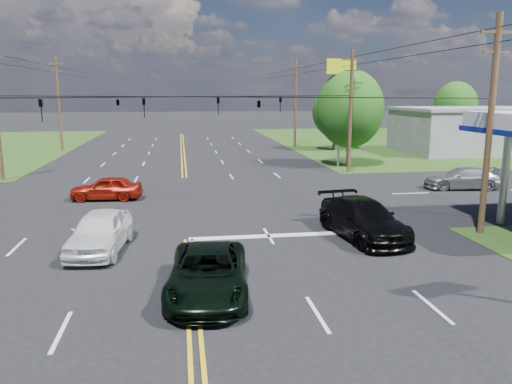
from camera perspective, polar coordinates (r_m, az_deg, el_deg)
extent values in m
plane|color=black|center=(29.53, -8.00, -0.99)|extent=(280.00, 280.00, 0.00)
cube|color=#1D3F14|center=(70.60, 21.44, 5.47)|extent=(46.00, 48.00, 0.03)
cube|color=silver|center=(22.39, 5.23, -4.91)|extent=(10.00, 0.50, 0.02)
cube|color=slate|center=(57.60, 23.20, 6.39)|extent=(14.00, 10.00, 4.40)
cylinder|color=#A5A5AA|center=(26.53, 26.54, 1.63)|extent=(0.36, 0.36, 4.65)
cylinder|color=#432F1C|center=(23.91, 25.15, 6.69)|extent=(0.28, 0.28, 9.50)
cube|color=#432F1C|center=(23.99, 25.97, 16.11)|extent=(1.60, 0.12, 0.12)
cube|color=#432F1C|center=(23.92, 25.80, 14.21)|extent=(1.20, 0.10, 0.10)
cylinder|color=#432F1C|center=(40.13, 10.75, 9.00)|extent=(0.28, 0.28, 9.50)
cube|color=#432F1C|center=(40.18, 10.96, 14.63)|extent=(1.60, 0.12, 0.12)
cube|color=#432F1C|center=(40.14, 10.91, 13.49)|extent=(1.20, 0.10, 0.10)
cylinder|color=#432F1C|center=(58.29, -21.59, 9.32)|extent=(0.28, 0.28, 10.00)
cube|color=#432F1C|center=(58.35, -21.90, 13.44)|extent=(1.60, 0.12, 0.12)
cube|color=#432F1C|center=(58.32, -21.84, 12.65)|extent=(1.20, 0.10, 0.10)
cylinder|color=#432F1C|center=(58.39, 4.53, 10.07)|extent=(0.28, 0.28, 10.00)
cube|color=#432F1C|center=(58.46, 4.59, 14.19)|extent=(1.60, 0.12, 0.12)
cube|color=#432F1C|center=(58.42, 4.58, 13.40)|extent=(1.20, 0.10, 0.10)
imported|color=black|center=(25.17, -23.34, 8.55)|extent=(0.17, 0.21, 1.05)
imported|color=black|center=(27.50, -12.67, 9.35)|extent=(0.17, 0.21, 1.05)
imported|color=black|center=(30.40, -4.34, 9.75)|extent=(0.17, 0.21, 1.05)
imported|color=black|center=(34.04, 2.80, 9.93)|extent=(0.17, 0.21, 1.05)
imported|color=black|center=(31.78, -15.51, 9.94)|extent=(1.24, 0.26, 0.50)
imported|color=black|center=(26.49, 0.33, 10.15)|extent=(1.24, 0.26, 0.50)
cylinder|color=black|center=(30.06, 18.22, 15.85)|extent=(0.04, 100.00, 0.04)
cylinder|color=black|center=(30.01, 18.15, 14.71)|extent=(0.04, 100.00, 0.04)
cylinder|color=#432F1C|center=(43.51, 10.54, 5.07)|extent=(0.36, 0.36, 3.30)
ellipsoid|color=#154612|center=(43.29, 10.70, 9.32)|extent=(5.70, 5.70, 6.60)
cylinder|color=#432F1C|center=(55.65, 8.94, 6.22)|extent=(0.36, 0.36, 2.86)
ellipsoid|color=#154612|center=(55.48, 9.03, 9.10)|extent=(4.94, 4.94, 5.72)
cylinder|color=#432F1C|center=(68.25, 21.63, 6.58)|extent=(0.36, 0.36, 3.08)
ellipsoid|color=#154612|center=(68.11, 21.82, 9.10)|extent=(5.32, 5.32, 6.16)
imported|color=black|center=(15.78, -5.52, -9.19)|extent=(2.92, 5.44, 1.45)
imported|color=black|center=(22.29, 12.14, -3.00)|extent=(3.03, 5.93, 1.65)
imported|color=white|center=(20.82, -17.41, -4.32)|extent=(2.44, 4.96, 1.63)
imported|color=maroon|center=(30.69, -16.73, 0.44)|extent=(4.23, 1.96, 1.40)
imported|color=#9E9DA2|center=(35.43, 22.49, 1.46)|extent=(5.08, 2.63, 1.41)
cylinder|color=#A5A5AA|center=(42.68, 9.54, 8.78)|extent=(0.20, 0.20, 8.93)
cube|color=yellow|center=(42.70, 9.71, 13.97)|extent=(2.46, 0.32, 1.23)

